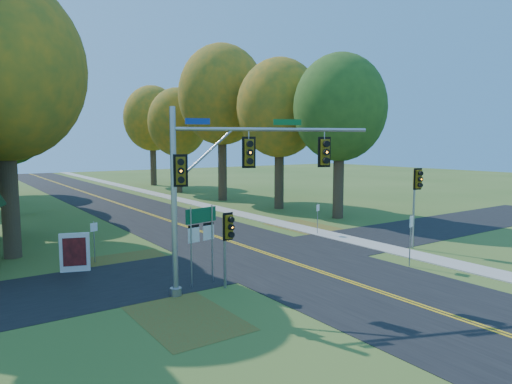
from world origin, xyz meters
TOP-DOWN VIEW (x-y plane):
  - ground at (0.00, 0.00)m, footprint 160.00×160.00m
  - road_main at (0.00, 0.00)m, footprint 8.00×160.00m
  - road_cross at (0.00, 2.00)m, footprint 60.00×6.00m
  - centerline_left at (-0.10, 0.00)m, footprint 0.10×160.00m
  - centerline_right at (0.10, 0.00)m, footprint 0.10×160.00m
  - sidewalk_east at (6.20, 0.00)m, footprint 1.60×160.00m
  - leaf_patch_w_near at (-6.50, 4.00)m, footprint 4.00×6.00m
  - leaf_patch_e at (6.80, 6.00)m, footprint 3.50×8.00m
  - leaf_patch_w_far at (-7.50, -3.00)m, footprint 3.00×5.00m
  - tree_w_a at (-11.13, 9.38)m, footprint 8.00×8.00m
  - tree_e_a at (11.57, 8.77)m, footprint 7.20×7.20m
  - tree_e_b at (10.97, 15.58)m, footprint 7.60×7.60m
  - tree_w_c at (-9.54, 24.47)m, footprint 6.80×6.80m
  - tree_e_c at (9.88, 23.69)m, footprint 8.80×8.80m
  - tree_e_d at (9.26, 32.87)m, footprint 7.00×7.00m
  - tree_e_e at (10.47, 43.58)m, footprint 7.80×7.80m
  - traffic_mast at (-5.02, -1.74)m, footprint 7.42×3.24m
  - east_signal_pole at (7.42, -1.38)m, footprint 0.51×0.61m
  - ped_signal_pole at (-4.73, -1.42)m, footprint 0.49×0.57m
  - route_sign_cluster at (-5.32, -0.29)m, footprint 1.53×0.33m
  - info_kiosk at (-9.20, 4.70)m, footprint 1.28×0.62m
  - reg_sign_e_north at (5.81, 4.81)m, footprint 0.37×0.17m
  - reg_sign_e_south at (4.20, -3.44)m, footprint 0.46×0.20m
  - reg_sign_w at (-8.00, 5.88)m, footprint 0.37×0.17m

SIDE VIEW (x-z plane):
  - ground at x=0.00m, z-range 0.00..0.00m
  - leaf_patch_w_near at x=-6.50m, z-range 0.00..0.01m
  - leaf_patch_e at x=6.80m, z-range 0.00..0.01m
  - leaf_patch_w_far at x=-7.50m, z-range 0.00..0.01m
  - road_cross at x=0.00m, z-range 0.00..0.02m
  - road_main at x=0.00m, z-range 0.00..0.02m
  - centerline_left at x=-0.10m, z-range 0.02..0.03m
  - centerline_right at x=0.10m, z-range 0.02..0.03m
  - sidewalk_east at x=6.20m, z-range 0.00..0.06m
  - info_kiosk at x=-9.20m, z-range 0.00..1.80m
  - reg_sign_e_north at x=5.81m, z-range 0.37..2.38m
  - reg_sign_w at x=-8.00m, z-range 0.38..2.42m
  - reg_sign_e_south at x=4.20m, z-range 0.46..2.98m
  - ped_signal_pole at x=-4.73m, z-range 0.76..3.89m
  - route_sign_cluster at x=-5.32m, z-range 0.68..3.99m
  - east_signal_pole at x=7.42m, z-range 1.17..5.68m
  - traffic_mast at x=-5.02m, z-range 1.03..8.26m
  - tree_w_c at x=-9.54m, z-range 1.99..13.90m
  - tree_e_d at x=9.26m, z-range 2.08..14.40m
  - tree_e_a at x=11.57m, z-range 2.16..14.90m
  - tree_e_b at x=10.97m, z-range 2.23..15.56m
  - tree_e_e at x=10.47m, z-range 2.32..16.06m
  - tree_w_a at x=-11.13m, z-range 2.41..16.56m
  - tree_e_c at x=9.88m, z-range 2.77..18.56m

